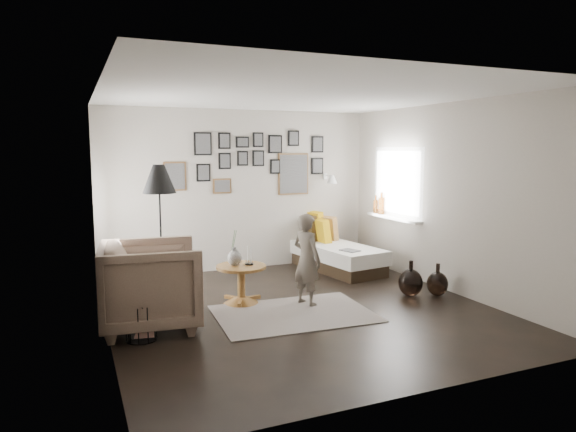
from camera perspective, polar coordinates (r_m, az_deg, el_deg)
name	(u,v)px	position (r m, az deg, el deg)	size (l,w,h in m)	color
ground	(300,309)	(6.45, 1.35, -10.29)	(4.80, 4.80, 0.00)	black
wall_back	(240,190)	(8.42, -5.39, 2.86)	(4.50, 4.50, 0.00)	#ADA597
wall_front	(428,235)	(4.13, 15.27, -2.01)	(4.50, 4.50, 0.00)	#ADA597
wall_left	(103,214)	(5.64, -19.91, 0.25)	(4.80, 4.80, 0.00)	#ADA597
wall_right	(449,198)	(7.40, 17.48, 1.93)	(4.80, 4.80, 0.00)	#ADA597
ceiling	(301,94)	(6.18, 1.43, 13.35)	(4.80, 4.80, 0.00)	white
door_left	(99,222)	(6.86, -20.27, -0.68)	(0.00, 2.14, 2.14)	white
window_right	(388,214)	(8.45, 11.10, 0.26)	(0.15, 1.32, 1.30)	white
gallery_wall	(256,163)	(8.47, -3.53, 5.90)	(2.74, 0.03, 1.08)	brown
wall_sconce	(332,179)	(8.76, 4.87, 4.10)	(0.18, 0.36, 0.16)	white
rug	(294,314)	(6.26, 0.64, -10.80)	(1.84, 1.29, 0.01)	beige
pedestal_table	(241,286)	(6.63, -5.21, -7.75)	(0.63, 0.63, 0.50)	brown
vase	(234,255)	(6.53, -5.97, -4.32)	(0.18, 0.18, 0.45)	black
candles	(249,256)	(6.58, -4.33, -4.44)	(0.11, 0.11, 0.24)	black
daybed	(333,252)	(8.54, 5.03, -4.02)	(1.06, 1.96, 0.90)	black
magazine_on_daybed	(350,250)	(7.94, 6.90, -3.82)	(0.20, 0.28, 0.01)	black
armchair	(151,285)	(5.88, -14.95, -7.40)	(1.03, 1.06, 0.96)	#745E4E
armchair_cushion	(153,284)	(5.93, -14.73, -7.29)	(0.44, 0.44, 0.11)	white
floor_lamp	(159,184)	(6.58, -14.12, 3.44)	(0.41, 0.41, 1.78)	black
magazine_basket	(141,322)	(5.62, -15.98, -11.29)	(0.30, 0.30, 0.38)	black
demijohn_large	(411,283)	(7.13, 13.46, -7.21)	(0.32, 0.32, 0.49)	black
demijohn_small	(437,284)	(7.25, 16.26, -7.22)	(0.29, 0.29, 0.44)	black
child	(307,259)	(6.49, 2.10, -4.85)	(0.43, 0.28, 1.17)	#5D5449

